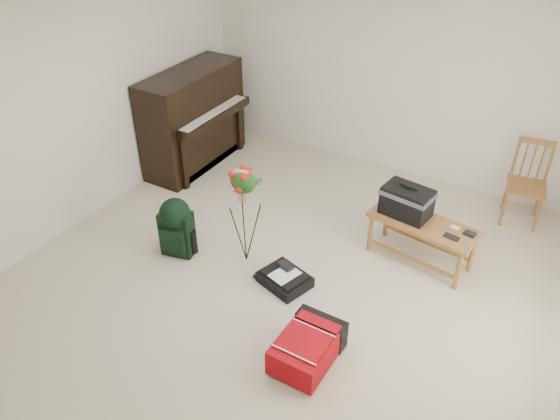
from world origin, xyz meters
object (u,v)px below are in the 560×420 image
Objects in this scene: red_suitcase at (310,344)px; green_backpack at (176,225)px; flower_stand at (245,217)px; piano at (194,121)px; black_duffel at (285,278)px; bench at (411,209)px; dining_chair at (527,184)px.

green_backpack is (-1.82, 0.54, 0.21)m from red_suitcase.
flower_stand reaches higher than red_suitcase.
piano is 1.38× the size of flower_stand.
flower_stand is (-0.53, 0.13, 0.46)m from black_duffel.
green_backpack is 0.60× the size of flower_stand.
flower_stand is at bearing -39.47° from piano.
bench is at bearing 16.32° from green_backpack.
bench is at bearing -132.72° from dining_chair.
piano reaches higher than green_backpack.
green_backpack reaches higher than red_suitcase.
black_duffel is 0.50× the size of flower_stand.
piano is 3.09m from bench.
bench is at bearing 20.37° from flower_stand.
piano is 3.60m from red_suitcase.
dining_chair reaches higher than black_duffel.
flower_stand is at bearing -144.34° from dining_chair.
dining_chair is (3.94, 0.78, -0.14)m from piano.
red_suitcase is 0.92m from black_duffel.
green_backpack is at bearing -156.58° from black_duffel.
green_backpack is (1.01, -1.64, -0.24)m from piano.
piano is 4.02m from dining_chair.
bench is 2.35m from green_backpack.
bench reaches higher than red_suitcase.
black_duffel is 0.71m from flower_stand.
flower_stand is (-2.26, -2.16, 0.07)m from dining_chair.
bench is (3.05, -0.51, -0.02)m from piano.
piano is at bearing 128.38° from flower_stand.
dining_chair is 3.13m from flower_stand.
dining_chair is at bearing 31.50° from flower_stand.
dining_chair is at bearing 63.74° from bench.
piano reaches higher than bench.
flower_stand is (-1.37, -0.88, -0.05)m from bench.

